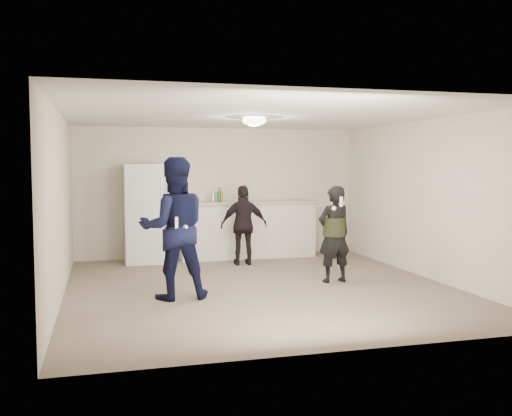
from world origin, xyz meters
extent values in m
plane|color=#6B5B4C|center=(0.00, 0.00, 0.00)|extent=(6.00, 6.00, 0.00)
plane|color=silver|center=(0.00, 0.00, 2.50)|extent=(6.00, 6.00, 0.00)
plane|color=beige|center=(0.00, 3.00, 1.25)|extent=(6.00, 0.00, 6.00)
plane|color=beige|center=(0.00, -3.00, 1.25)|extent=(6.00, 0.00, 6.00)
plane|color=beige|center=(-2.75, 0.00, 1.25)|extent=(0.00, 6.00, 6.00)
plane|color=beige|center=(2.75, 0.00, 1.25)|extent=(0.00, 6.00, 6.00)
cube|color=silver|center=(0.49, 2.67, 0.53)|extent=(2.60, 0.56, 1.05)
cube|color=beige|center=(0.49, 2.67, 1.07)|extent=(2.68, 0.64, 0.04)
cube|color=silver|center=(-1.48, 2.60, 0.90)|extent=(0.70, 0.70, 1.80)
cylinder|color=silver|center=(-1.20, 2.23, 1.30)|extent=(0.02, 0.02, 0.60)
ellipsoid|color=white|center=(0.00, 0.30, 2.45)|extent=(0.36, 0.36, 0.16)
cylinder|color=#B6B6BB|center=(-0.18, 2.65, 1.18)|extent=(0.08, 0.08, 0.17)
imported|color=#0D113A|center=(-1.29, -0.39, 0.95)|extent=(0.93, 0.73, 1.89)
imported|color=black|center=(1.19, 0.05, 0.74)|extent=(0.58, 0.42, 1.47)
cylinder|color=#273317|center=(1.19, 0.05, 0.85)|extent=(0.34, 0.34, 0.28)
imported|color=black|center=(0.23, 1.89, 0.71)|extent=(0.86, 0.43, 1.42)
cube|color=white|center=(-1.29, -0.67, 1.05)|extent=(0.04, 0.04, 0.15)
sphere|color=silver|center=(-1.17, -0.64, 0.98)|extent=(0.07, 0.07, 0.07)
cube|color=white|center=(1.19, -0.20, 1.25)|extent=(0.04, 0.04, 0.15)
sphere|color=silver|center=(1.09, -0.17, 1.15)|extent=(0.07, 0.07, 0.07)
cylinder|color=#14471D|center=(-0.09, 2.56, 1.19)|extent=(0.07, 0.07, 0.21)
cylinder|color=#8B6814|center=(-0.01, 2.73, 1.18)|extent=(0.08, 0.08, 0.19)
cylinder|color=#9B5716|center=(0.48, 2.82, 1.21)|extent=(0.07, 0.07, 0.23)
cylinder|color=silver|center=(0.45, 2.79, 1.18)|extent=(0.07, 0.07, 0.19)
camera|label=1|loc=(-2.19, -7.96, 1.79)|focal=40.00mm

